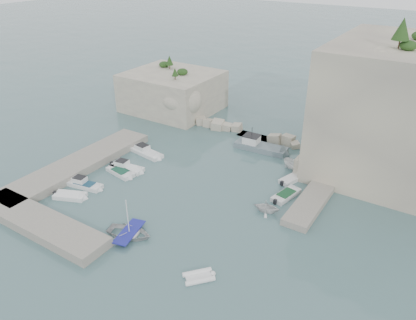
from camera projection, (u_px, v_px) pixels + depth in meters
The scene contains 21 objects.
ground at pixel (181, 201), 49.09m from camera, with size 400.00×400.00×0.00m, color slate.
cliff_terrace at pixel (334, 161), 55.74m from camera, with size 8.00×10.00×2.50m, color beige.
outcrop_west at pixel (173, 91), 75.68m from camera, with size 16.00×14.00×7.00m, color beige.
quay_west at pixel (78, 165), 56.20m from camera, with size 5.00×24.00×1.10m, color #9E9689.
quay_south at pixel (40, 223), 44.28m from camera, with size 18.00×4.00×1.10m, color #9E9689.
ledge_east at pixel (318, 193), 49.92m from camera, with size 3.00×16.00×0.80m, color #9E9689.
breakwater at pixel (256, 133), 65.66m from camera, with size 28.00×3.00×1.40m, color beige.
motorboat_a at pixel (147, 154), 60.27m from camera, with size 6.26×1.86×1.40m, color white, non-canonical shape.
motorboat_b at pixel (127, 170), 56.05m from camera, with size 5.38×1.76×1.40m, color white, non-canonical shape.
motorboat_c at pixel (121, 174), 55.06m from camera, with size 4.75×1.73×0.70m, color silver, non-canonical shape.
motorboat_d at pixel (85, 187), 52.04m from camera, with size 5.23×1.55×1.40m, color white, non-canonical shape.
motorboat_e at pixel (70, 198), 49.79m from camera, with size 4.24×1.73×0.70m, color white, non-canonical shape.
rowboat at pixel (130, 235), 43.23m from camera, with size 3.54×4.95×1.03m, color silver.
inflatable_dinghy at pixel (199, 278), 37.64m from camera, with size 3.07×1.49×0.44m, color white, non-canonical shape.
tender_east_a at pixel (266, 212), 47.11m from camera, with size 2.60×3.01×1.59m, color silver.
tender_east_b at pixel (286, 197), 49.94m from camera, with size 4.77×1.63×0.70m, color silver, non-canonical shape.
tender_east_c at pixel (292, 180), 53.56m from camera, with size 4.57×1.48×0.70m, color silver, non-canonical shape.
tender_east_d at pixel (298, 171), 55.70m from camera, with size 1.70×4.52×1.75m, color white.
work_boat at pixel (261, 150), 61.58m from camera, with size 8.75×2.59×2.20m, color slate, non-canonical shape.
rowboat_mast at pixel (127, 215), 42.02m from camera, with size 0.10×0.10×4.20m, color white.
vegetation at pixel (408, 32), 50.48m from camera, with size 53.48×13.88×13.40m.
Camera 1 is at (24.91, -32.95, 27.19)m, focal length 35.00 mm.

